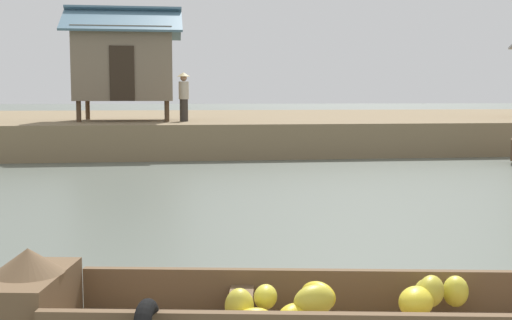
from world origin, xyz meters
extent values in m
plane|color=#596056|center=(0.00, 10.00, 0.00)|extent=(300.00, 300.00, 0.00)
cube|color=#7F6B4C|center=(0.00, 28.53, 0.55)|extent=(160.00, 20.00, 1.09)
cube|color=brown|center=(1.00, 4.28, 0.29)|extent=(4.80, 0.89, 0.35)
cube|color=brown|center=(-1.76, 4.17, 0.35)|extent=(0.70, 1.10, 0.45)
cone|color=brown|center=(-1.76, 4.17, 0.67)|extent=(0.65, 0.65, 0.20)
cube|color=brown|center=(-0.12, 3.89, 0.31)|extent=(0.38, 1.11, 0.05)
ellipsoid|color=yellow|center=(0.24, 3.55, 0.33)|extent=(0.35, 0.36, 0.20)
ellipsoid|color=yellow|center=(1.19, 3.55, 0.41)|extent=(0.41, 0.42, 0.23)
ellipsoid|color=yellow|center=(0.10, 3.95, 0.37)|extent=(0.25, 0.29, 0.20)
ellipsoid|color=yellow|center=(1.67, 3.91, 0.36)|extent=(0.30, 0.32, 0.26)
ellipsoid|color=gold|center=(1.35, 3.66, 0.45)|extent=(0.33, 0.35, 0.24)
ellipsoid|color=gold|center=(-0.13, 3.75, 0.37)|extent=(0.28, 0.29, 0.28)
ellipsoid|color=gold|center=(0.42, 3.62, 0.43)|extent=(0.39, 0.32, 0.24)
ellipsoid|color=yellow|center=(0.50, 3.84, 0.40)|extent=(0.35, 0.38, 0.23)
ellipsoid|color=gold|center=(1.41, 3.89, 0.37)|extent=(0.29, 0.33, 0.22)
cylinder|color=#4C3826|center=(-3.56, 21.01, 1.44)|extent=(0.16, 0.16, 0.70)
cylinder|color=#4C3826|center=(-0.68, 21.01, 1.44)|extent=(0.16, 0.16, 0.70)
cylinder|color=#4C3826|center=(-3.56, 23.44, 1.44)|extent=(0.16, 0.16, 0.70)
cylinder|color=#4C3826|center=(-0.68, 23.44, 1.44)|extent=(0.16, 0.16, 0.70)
cube|color=#7A6B56|center=(-2.12, 22.22, 3.02)|extent=(3.28, 2.83, 2.47)
cube|color=#2D2319|center=(-2.12, 20.79, 2.69)|extent=(0.80, 0.04, 1.80)
cube|color=slate|center=(-2.12, 21.52, 4.53)|extent=(3.98, 1.90, 1.01)
cube|color=slate|center=(-2.12, 22.93, 4.53)|extent=(3.98, 1.90, 1.01)
cylinder|color=#332D28|center=(-0.11, 21.24, 1.47)|extent=(0.28, 0.28, 0.75)
cylinder|color=#B7AD99|center=(-0.11, 21.24, 2.14)|extent=(0.34, 0.34, 0.60)
sphere|color=#9E7556|center=(-0.11, 21.24, 2.56)|extent=(0.22, 0.22, 0.22)
cone|color=tan|center=(-0.11, 21.24, 2.68)|extent=(0.44, 0.44, 0.14)
camera|label=1|loc=(-0.66, -1.03, 1.97)|focal=45.59mm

